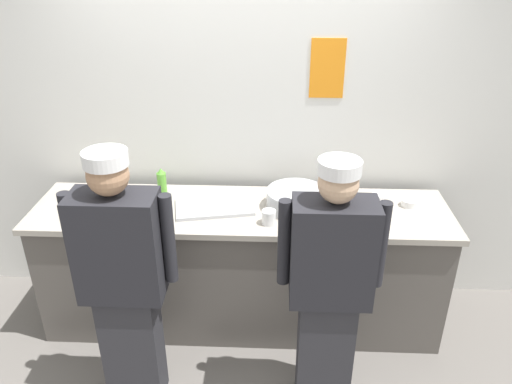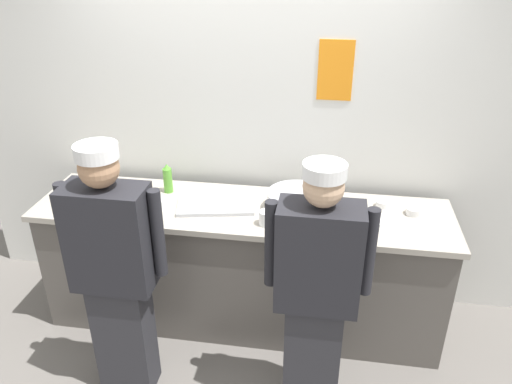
# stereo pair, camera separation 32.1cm
# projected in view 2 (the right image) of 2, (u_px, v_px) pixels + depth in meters

# --- Properties ---
(ground_plane) EXTENTS (9.00, 9.00, 0.00)m
(ground_plane) POSITION_uv_depth(u_px,v_px,m) (234.00, 351.00, 3.44)
(ground_plane) COLOR slate
(wall_back) EXTENTS (4.39, 0.11, 3.00)m
(wall_back) POSITION_uv_depth(u_px,v_px,m) (253.00, 106.00, 3.49)
(wall_back) COLOR silver
(wall_back) RESTS_ON ground
(prep_counter) EXTENTS (2.80, 0.68, 0.94)m
(prep_counter) POSITION_uv_depth(u_px,v_px,m) (243.00, 265.00, 3.54)
(prep_counter) COLOR #56514C
(prep_counter) RESTS_ON ground
(chef_near_left) EXTENTS (0.60, 0.24, 1.64)m
(chef_near_left) POSITION_uv_depth(u_px,v_px,m) (115.00, 270.00, 2.80)
(chef_near_left) COLOR #2D2D33
(chef_near_left) RESTS_ON ground
(chef_center) EXTENTS (0.58, 0.24, 1.60)m
(chef_center) POSITION_uv_depth(u_px,v_px,m) (316.00, 290.00, 2.69)
(chef_center) COLOR #2D2D33
(chef_center) RESTS_ON ground
(plate_stack_front) EXTENTS (0.25, 0.25, 0.06)m
(plate_stack_front) POSITION_uv_depth(u_px,v_px,m) (144.00, 205.00, 3.30)
(plate_stack_front) COLOR white
(plate_stack_front) RESTS_ON prep_counter
(plate_stack_rear) EXTENTS (0.21, 0.21, 0.05)m
(plate_stack_rear) POSITION_uv_depth(u_px,v_px,m) (370.00, 221.00, 3.13)
(plate_stack_rear) COLOR white
(plate_stack_rear) RESTS_ON prep_counter
(mixing_bowl_steel) EXTENTS (0.40, 0.40, 0.13)m
(mixing_bowl_steel) POSITION_uv_depth(u_px,v_px,m) (297.00, 201.00, 3.28)
(mixing_bowl_steel) COLOR #B7BABF
(mixing_bowl_steel) RESTS_ON prep_counter
(sheet_tray) EXTENTS (0.56, 0.39, 0.02)m
(sheet_tray) POSITION_uv_depth(u_px,v_px,m) (216.00, 204.00, 3.35)
(sheet_tray) COLOR #B7BABF
(sheet_tray) RESTS_ON prep_counter
(squeeze_bottle_primary) EXTENTS (0.06, 0.06, 0.19)m
(squeeze_bottle_primary) POSITION_uv_depth(u_px,v_px,m) (87.00, 199.00, 3.25)
(squeeze_bottle_primary) COLOR #E5E066
(squeeze_bottle_primary) RESTS_ON prep_counter
(squeeze_bottle_secondary) EXTENTS (0.06, 0.06, 0.21)m
(squeeze_bottle_secondary) POSITION_uv_depth(u_px,v_px,m) (168.00, 179.00, 3.50)
(squeeze_bottle_secondary) COLOR #56A333
(squeeze_bottle_secondary) RESTS_ON prep_counter
(ramekin_red_sauce) EXTENTS (0.09, 0.09, 0.04)m
(ramekin_red_sauce) POSITION_uv_depth(u_px,v_px,m) (383.00, 204.00, 3.33)
(ramekin_red_sauce) COLOR white
(ramekin_red_sauce) RESTS_ON prep_counter
(ramekin_yellow_sauce) EXTENTS (0.09, 0.09, 0.04)m
(ramekin_yellow_sauce) POSITION_uv_depth(u_px,v_px,m) (78.00, 203.00, 3.35)
(ramekin_yellow_sauce) COLOR white
(ramekin_yellow_sauce) RESTS_ON prep_counter
(ramekin_green_sauce) EXTENTS (0.10, 0.10, 0.05)m
(ramekin_green_sauce) POSITION_uv_depth(u_px,v_px,m) (414.00, 211.00, 3.24)
(ramekin_green_sauce) COLOR white
(ramekin_green_sauce) RESTS_ON prep_counter
(ramekin_orange_sauce) EXTENTS (0.11, 0.11, 0.05)m
(ramekin_orange_sauce) POSITION_uv_depth(u_px,v_px,m) (332.00, 222.00, 3.11)
(ramekin_orange_sauce) COLOR white
(ramekin_orange_sauce) RESTS_ON prep_counter
(deli_cup) EXTENTS (0.09, 0.09, 0.09)m
(deli_cup) POSITION_uv_depth(u_px,v_px,m) (266.00, 218.00, 3.11)
(deli_cup) COLOR white
(deli_cup) RESTS_ON prep_counter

